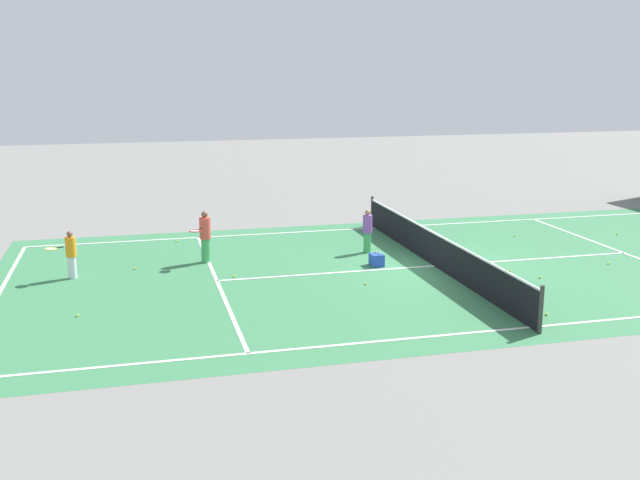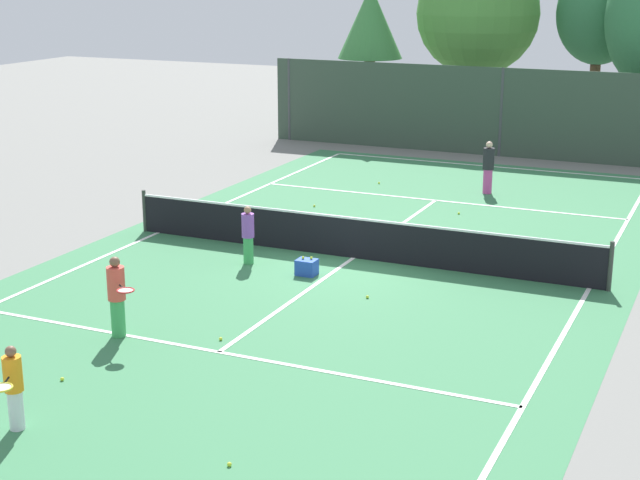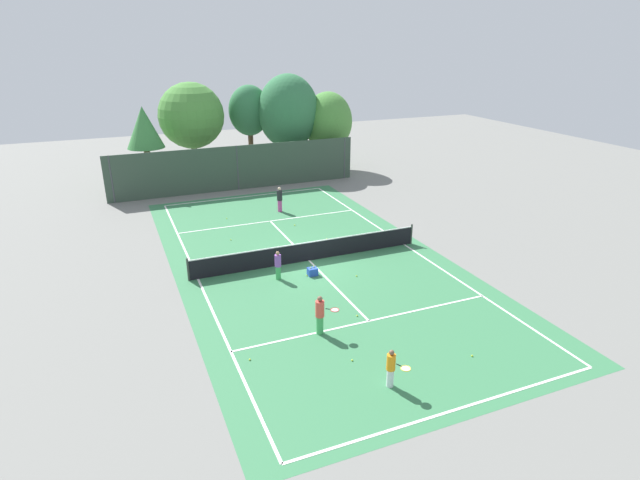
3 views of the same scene
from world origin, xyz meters
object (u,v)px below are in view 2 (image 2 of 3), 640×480
Objects in this scene: tennis_ball_6 at (296,272)px; tennis_ball_5 at (229,464)px; tennis_ball_7 at (314,206)px; ball_crate at (307,267)px; tennis_ball_8 at (459,213)px; player_2 at (248,235)px; tennis_ball_10 at (461,242)px; player_1 at (13,387)px; tennis_ball_0 at (566,273)px; player_0 at (488,167)px; tennis_ball_1 at (243,241)px; tennis_ball_9 at (367,297)px; tennis_ball_12 at (221,339)px; tennis_ball_2 at (424,243)px; player_3 at (117,296)px; tennis_ball_4 at (379,183)px; tennis_ball_3 at (62,379)px.

tennis_ball_5 is at bearing -70.41° from tennis_ball_6.
tennis_ball_7 is at bearing 110.01° from tennis_ball_5.
tennis_ball_8 is at bearing 76.86° from ball_crate.
player_2 is 1.70m from ball_crate.
ball_crate is (1.60, -0.22, -0.52)m from player_2.
tennis_ball_5 is at bearing -88.86° from tennis_ball_10.
tennis_ball_7 is at bearing 112.97° from ball_crate.
tennis_ball_10 is (4.90, -1.89, 0.00)m from tennis_ball_7.
tennis_ball_6 and tennis_ball_10 have the same top height.
tennis_ball_0 is at bearing 61.09° from player_1.
player_0 is at bearing 98.16° from tennis_ball_10.
tennis_ball_5 is at bearing -72.15° from ball_crate.
tennis_ball_1 is at bearing 99.85° from player_1.
tennis_ball_1 is at bearing 122.48° from player_2.
tennis_ball_5 is at bearing -83.53° from tennis_ball_9.
tennis_ball_7 is at bearing 156.39° from tennis_ball_0.
tennis_ball_5 is 4.73m from tennis_ball_12.
tennis_ball_5 is 1.00× the size of tennis_ball_8.
tennis_ball_7 is at bearing 158.88° from tennis_ball_10.
player_0 reaches higher than tennis_ball_2.
tennis_ball_12 is at bearing -105.10° from tennis_ball_10.
tennis_ball_1 is 1.00× the size of tennis_ball_10.
tennis_ball_6 is at bearing 74.40° from player_3.
player_3 is 6.74m from tennis_ball_1.
tennis_ball_6 and tennis_ball_12 have the same top height.
tennis_ball_8 is 1.00× the size of tennis_ball_12.
player_2 is at bearing -57.52° from tennis_ball_1.
tennis_ball_5 and tennis_ball_9 have the same top height.
player_1 is 20.29× the size of tennis_ball_0.
tennis_ball_1 and tennis_ball_8 have the same top height.
tennis_ball_4 is 11.03m from tennis_ball_9.
ball_crate is (-1.62, -9.59, -0.64)m from player_0.
tennis_ball_10 is at bearing 152.39° from tennis_ball_0.
tennis_ball_12 is at bearing 121.30° from tennis_ball_5.
tennis_ball_10 is at bearing -52.10° from tennis_ball_4.
tennis_ball_8 is 11.05m from tennis_ball_12.
ball_crate is at bearing -67.03° from tennis_ball_7.
player_1 is 18.13m from tennis_ball_4.
player_2 reaches higher than tennis_ball_5.
tennis_ball_3 is 1.00× the size of tennis_ball_12.
player_2 is 9.27m from tennis_ball_4.
player_1 is at bearing -118.91° from tennis_ball_0.
tennis_ball_0 is 1.00× the size of tennis_ball_2.
player_3 reaches higher than tennis_ball_3.
player_3 is 10.10m from tennis_ball_0.
tennis_ball_3 and tennis_ball_10 have the same top height.
tennis_ball_0 is at bearing 24.63° from ball_crate.
ball_crate is 6.76× the size of tennis_ball_4.
ball_crate reaches higher than tennis_ball_5.
player_2 is at bearing 92.34° from tennis_ball_3.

